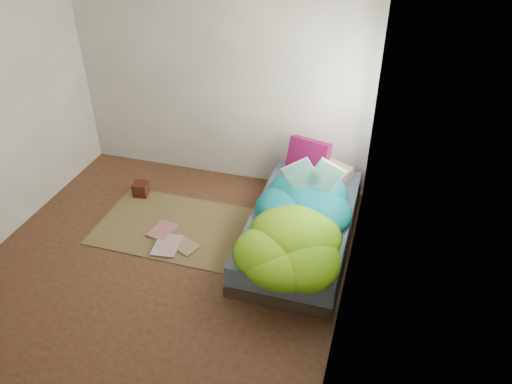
% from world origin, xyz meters
% --- Properties ---
extents(ground, '(3.50, 3.50, 0.00)m').
position_xyz_m(ground, '(0.00, 0.00, 0.00)').
color(ground, '#44251A').
rests_on(ground, ground).
extents(room_walls, '(3.54, 3.54, 2.62)m').
position_xyz_m(room_walls, '(0.01, 0.01, 1.63)').
color(room_walls, '#B4B1AB').
rests_on(room_walls, ground).
extents(bed, '(1.00, 2.00, 0.34)m').
position_xyz_m(bed, '(1.22, 0.72, 0.17)').
color(bed, '#32241B').
rests_on(bed, ground).
extents(duvet, '(0.96, 1.84, 0.34)m').
position_xyz_m(duvet, '(1.22, 0.50, 0.51)').
color(duvet, '#086082').
rests_on(duvet, bed).
extents(rug, '(1.60, 1.10, 0.01)m').
position_xyz_m(rug, '(-0.15, 0.55, 0.01)').
color(rug, brown).
rests_on(rug, ground).
extents(pillow_floral, '(0.67, 0.57, 0.13)m').
position_xyz_m(pillow_floral, '(1.30, 1.49, 0.40)').
color(pillow_floral, beige).
rests_on(pillow_floral, bed).
extents(pillow_magenta, '(0.47, 0.25, 0.45)m').
position_xyz_m(pillow_magenta, '(1.12, 1.41, 0.57)').
color(pillow_magenta, '#480429').
rests_on(pillow_magenta, bed).
extents(open_book, '(0.50, 0.21, 0.30)m').
position_xyz_m(open_book, '(1.29, 0.84, 0.83)').
color(open_book, '#297F2F').
rests_on(open_book, duvet).
extents(wooden_box, '(0.19, 0.19, 0.16)m').
position_xyz_m(wooden_box, '(-0.76, 1.00, 0.09)').
color(wooden_box, '#350E0C').
rests_on(wooden_box, rug).
extents(floor_book_a, '(0.30, 0.38, 0.03)m').
position_xyz_m(floor_book_a, '(-0.19, 0.19, 0.03)').
color(floor_book_a, beige).
rests_on(floor_book_a, rug).
extents(floor_book_b, '(0.27, 0.34, 0.03)m').
position_xyz_m(floor_book_b, '(-0.33, 0.44, 0.03)').
color(floor_book_b, '#D0787B').
rests_on(floor_book_b, rug).
extents(floor_book_c, '(0.33, 0.29, 0.02)m').
position_xyz_m(floor_book_c, '(0.07, 0.17, 0.02)').
color(floor_book_c, tan).
rests_on(floor_book_c, rug).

